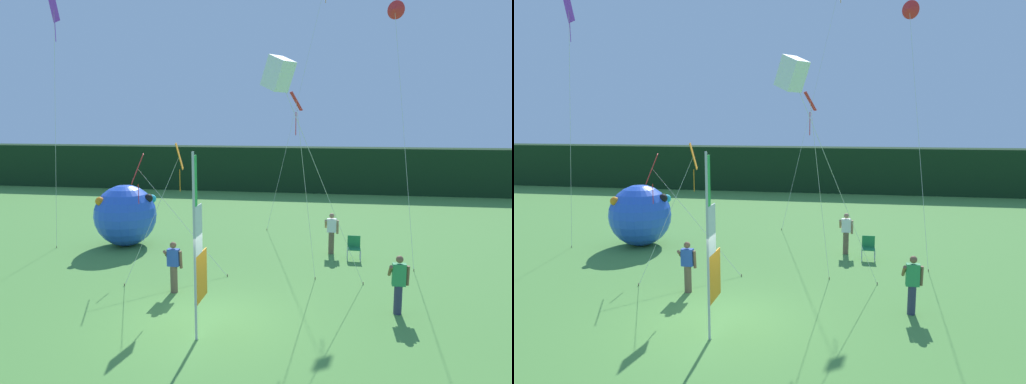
% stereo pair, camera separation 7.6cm
% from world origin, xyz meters
% --- Properties ---
extents(ground_plane, '(120.00, 120.00, 0.00)m').
position_xyz_m(ground_plane, '(0.00, 0.00, 0.00)').
color(ground_plane, '#518E3D').
extents(distant_treeline, '(80.00, 2.40, 3.25)m').
position_xyz_m(distant_treeline, '(0.00, 23.93, 1.63)').
color(distant_treeline, black).
rests_on(distant_treeline, ground).
extents(banner_flag, '(0.06, 1.03, 4.54)m').
position_xyz_m(banner_flag, '(0.00, -0.71, 2.18)').
color(banner_flag, '#B7B7BC').
rests_on(banner_flag, ground).
extents(person_near_banner, '(0.55, 0.48, 1.63)m').
position_xyz_m(person_near_banner, '(3.09, 7.14, 0.87)').
color(person_near_banner, brown).
rests_on(person_near_banner, ground).
extents(person_mid_field, '(0.55, 0.48, 1.64)m').
position_xyz_m(person_mid_field, '(4.97, 1.43, 0.87)').
color(person_mid_field, '#2D334C').
rests_on(person_mid_field, ground).
extents(person_far_left, '(0.55, 0.48, 1.59)m').
position_xyz_m(person_far_left, '(-1.60, 1.98, 0.85)').
color(person_far_left, brown).
rests_on(person_far_left, ground).
extents(inflatable_balloon, '(2.58, 2.58, 2.58)m').
position_xyz_m(inflatable_balloon, '(-5.46, 6.99, 1.29)').
color(inflatable_balloon, blue).
rests_on(inflatable_balloon, ground).
extents(folding_chair, '(0.51, 0.51, 0.89)m').
position_xyz_m(folding_chair, '(3.94, 6.51, 0.51)').
color(folding_chair, '#BCBCC1').
rests_on(folding_chair, ground).
extents(kite_red_diamond_0, '(3.71, 1.04, 4.08)m').
position_xyz_m(kite_red_diamond_0, '(-3.59, 4.27, 3.46)').
color(kite_red_diamond_0, brown).
rests_on(kite_red_diamond_0, ground).
extents(kite_red_delta_1, '(1.24, 1.67, 9.44)m').
position_xyz_m(kite_red_delta_1, '(5.12, 6.74, 9.04)').
color(kite_red_delta_1, brown).
rests_on(kite_red_delta_1, ground).
extents(kite_orange_diamond_2, '(2.79, 1.59, 11.97)m').
position_xyz_m(kite_orange_diamond_2, '(2.21, 11.97, 10.24)').
color(kite_orange_diamond_2, brown).
rests_on(kite_orange_diamond_2, ground).
extents(kite_orange_diamond_3, '(1.96, 0.85, 4.55)m').
position_xyz_m(kite_orange_diamond_3, '(-1.67, 2.74, 3.96)').
color(kite_orange_diamond_3, brown).
rests_on(kite_orange_diamond_3, ground).
extents(kite_white_box_4, '(2.99, 2.96, 6.93)m').
position_xyz_m(kite_white_box_4, '(1.68, 1.20, 6.43)').
color(kite_white_box_4, brown).
rests_on(kite_white_box_4, ground).
extents(kite_red_diamond_5, '(0.87, 1.09, 6.09)m').
position_xyz_m(kite_red_diamond_5, '(2.02, 3.18, 5.37)').
color(kite_red_diamond_5, brown).
rests_on(kite_red_diamond_5, ground).
extents(kite_purple_diamond_6, '(1.57, 1.47, 9.60)m').
position_xyz_m(kite_purple_diamond_6, '(-6.96, 4.98, 8.60)').
color(kite_purple_diamond_6, brown).
rests_on(kite_purple_diamond_6, ground).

